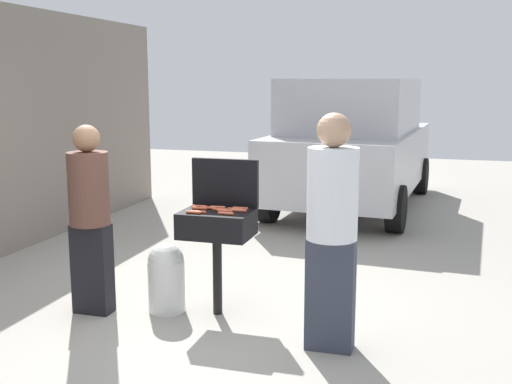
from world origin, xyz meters
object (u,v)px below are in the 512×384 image
object	(u,v)px
hot_dog_9	(239,210)
person_right	(332,224)
hot_dog_5	(200,208)
parked_minivan	(353,143)
hot_dog_10	(194,212)
person_left	(90,213)
propane_tank	(166,276)
bbq_grill	(217,228)
hot_dog_8	(224,211)
hot_dog_7	(209,208)
hot_dog_3	(218,207)
hot_dog_0	(226,213)
hot_dog_11	(240,208)
hot_dog_1	(235,209)
hot_dog_2	(220,210)
hot_dog_4	(199,206)
hot_dog_6	(198,212)

from	to	relation	value
hot_dog_9	person_right	size ratio (longest dim) A/B	0.07
hot_dog_5	parked_minivan	world-z (taller)	parked_minivan
hot_dog_10	person_left	distance (m)	0.92
hot_dog_9	propane_tank	xyz separation A→B (m)	(-0.63, -0.10, -0.60)
bbq_grill	hot_dog_8	size ratio (longest dim) A/B	7.00
hot_dog_7	parked_minivan	bearing A→B (deg)	83.59
hot_dog_7	hot_dog_3	bearing A→B (deg)	31.78
hot_dog_10	parked_minivan	xyz separation A→B (m)	(0.60, 5.14, 0.10)
hot_dog_3	parked_minivan	bearing A→B (deg)	84.35
hot_dog_0	hot_dog_7	distance (m)	0.27
hot_dog_5	hot_dog_11	distance (m)	0.35
hot_dog_1	propane_tank	distance (m)	0.85
hot_dog_8	hot_dog_11	xyz separation A→B (m)	(0.10, 0.13, 0.00)
hot_dog_2	hot_dog_9	world-z (taller)	same
hot_dog_0	hot_dog_1	world-z (taller)	same
hot_dog_4	person_right	distance (m)	1.35
hot_dog_2	person_right	world-z (taller)	person_right
hot_dog_2	hot_dog_4	size ratio (longest dim) A/B	1.00
hot_dog_7	bbq_grill	bearing A→B (deg)	-28.77
propane_tank	person_left	xyz separation A→B (m)	(-0.61, -0.20, 0.57)
hot_dog_8	hot_dog_9	bearing A→B (deg)	23.18
person_right	hot_dog_11	bearing A→B (deg)	-40.01
hot_dog_7	propane_tank	world-z (taller)	hot_dog_7
hot_dog_2	propane_tank	xyz separation A→B (m)	(-0.47, -0.09, -0.60)
person_right	parked_minivan	world-z (taller)	parked_minivan
hot_dog_0	hot_dog_9	distance (m)	0.15
hot_dog_1	hot_dog_3	size ratio (longest dim) A/B	1.00
parked_minivan	hot_dog_9	bearing A→B (deg)	90.74
bbq_grill	hot_dog_10	xyz separation A→B (m)	(-0.14, -0.16, 0.16)
hot_dog_7	person_right	world-z (taller)	person_right
person_left	hot_dog_5	bearing A→B (deg)	18.59
hot_dog_8	hot_dog_9	size ratio (longest dim) A/B	1.00
hot_dog_0	hot_dog_10	distance (m)	0.27
propane_tank	hot_dog_10	bearing A→B (deg)	-14.91
propane_tank	person_right	xyz separation A→B (m)	(1.50, -0.35, 0.64)
propane_tank	bbq_grill	bearing A→B (deg)	9.88
person_left	parked_minivan	size ratio (longest dim) A/B	0.36
bbq_grill	person_right	distance (m)	1.16
hot_dog_1	hot_dog_8	xyz separation A→B (m)	(-0.07, -0.08, 0.00)
hot_dog_7	hot_dog_10	distance (m)	0.22
hot_dog_0	hot_dog_2	world-z (taller)	same
hot_dog_9	hot_dog_0	bearing A→B (deg)	-115.06
hot_dog_10	person_left	world-z (taller)	person_left
hot_dog_8	parked_minivan	bearing A→B (deg)	85.62
hot_dog_9	parked_minivan	size ratio (longest dim) A/B	0.03
hot_dog_2	hot_dog_8	distance (m)	0.06
hot_dog_0	person_left	size ratio (longest dim) A/B	0.08
hot_dog_4	hot_dog_6	distance (m)	0.23
hot_dog_4	hot_dog_8	bearing A→B (deg)	-21.99
hot_dog_1	hot_dog_0	bearing A→B (deg)	-97.34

